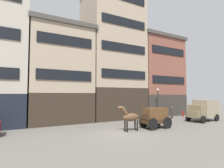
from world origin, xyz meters
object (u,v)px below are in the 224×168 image
pedestrian_officer (172,111)px  cargo_wagon (155,116)px  fire_hydrant_curbside (183,114)px  draft_horse (130,117)px  delivery_truck_near (203,110)px  streetlamp_curbside (158,99)px

pedestrian_officer → cargo_wagon: bearing=-148.8°
fire_hydrant_curbside → draft_horse: bearing=-159.3°
cargo_wagon → delivery_truck_near: bearing=4.3°
cargo_wagon → draft_horse: 2.95m
cargo_wagon → pedestrian_officer: bearing=31.2°
delivery_truck_near → streetlamp_curbside: streetlamp_curbside is taller
fire_hydrant_curbside → delivery_truck_near: bearing=-109.6°
delivery_truck_near → fire_hydrant_curbside: size_ratio=5.38×
delivery_truck_near → pedestrian_officer: size_ratio=2.49×
pedestrian_officer → streetlamp_curbside: (-1.80, 0.74, 1.69)m
draft_horse → streetlamp_curbside: size_ratio=0.57×
draft_horse → streetlamp_curbside: bearing=31.4°
delivery_truck_near → pedestrian_officer: (-1.61, 3.54, -0.44)m
cargo_wagon → pedestrian_officer: size_ratio=1.63×
delivery_truck_near → streetlamp_curbside: bearing=128.5°
cargo_wagon → fire_hydrant_curbside: 11.19m
draft_horse → fire_hydrant_curbside: size_ratio=2.82×
streetlamp_curbside → fire_hydrant_curbside: streetlamp_curbside is taller
delivery_truck_near → fire_hydrant_curbside: bearing=70.4°
streetlamp_curbside → cargo_wagon: bearing=-136.0°
draft_horse → delivery_truck_near: (11.46, 0.64, 0.15)m
delivery_truck_near → cargo_wagon: bearing=-175.7°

